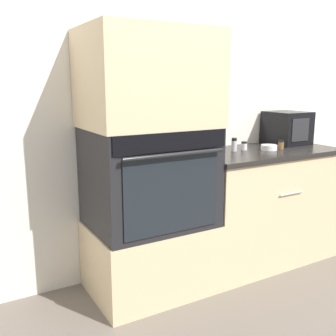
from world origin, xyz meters
TOP-DOWN VIEW (x-y plane):
  - ground_plane at (0.00, 0.00)m, footprint 12.00×12.00m
  - wall_back at (0.00, 0.63)m, footprint 8.00×0.05m
  - oven_cabinet_base at (-0.40, 0.30)m, footprint 0.80×0.60m
  - wall_oven at (-0.40, 0.30)m, footprint 0.78×0.64m
  - oven_cabinet_upper at (-0.40, 0.30)m, footprint 0.80×0.60m
  - counter_unit at (0.59, 0.30)m, footprint 1.20×0.63m
  - microwave at (0.97, 0.43)m, footprint 0.30×0.32m
  - knife_block at (0.10, 0.41)m, footprint 0.09×0.13m
  - bowl at (0.62, 0.27)m, footprint 0.12×0.12m
  - condiment_jar_near at (0.74, 0.26)m, footprint 0.04×0.04m
  - condiment_jar_mid at (0.45, 0.36)m, footprint 0.05×0.05m
  - condiment_jar_far at (0.35, 0.36)m, footprint 0.04×0.04m

SIDE VIEW (x-z plane):
  - ground_plane at x=0.00m, z-range 0.00..0.00m
  - oven_cabinet_base at x=-0.40m, z-range 0.00..0.47m
  - counter_unit at x=0.59m, z-range 0.00..0.89m
  - wall_oven at x=-0.40m, z-range 0.47..1.12m
  - bowl at x=0.62m, z-range 0.89..0.93m
  - condiment_jar_mid at x=0.45m, z-range 0.89..0.96m
  - condiment_jar_near at x=0.74m, z-range 0.89..0.96m
  - condiment_jar_far at x=0.35m, z-range 0.89..0.99m
  - knife_block at x=0.10m, z-range 0.87..1.10m
  - microwave at x=0.97m, z-range 0.89..1.16m
  - wall_back at x=0.00m, z-range 0.00..2.50m
  - oven_cabinet_upper at x=-0.40m, z-range 1.12..1.72m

